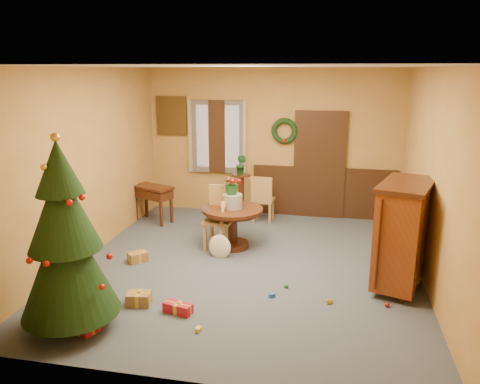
% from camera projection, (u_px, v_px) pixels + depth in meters
% --- Properties ---
extents(room_envelope, '(5.50, 5.50, 5.50)m').
position_uv_depth(room_envelope, '(282.00, 160.00, 9.26)').
color(room_envelope, '#333C4A').
rests_on(room_envelope, ground).
extents(dining_table, '(0.99, 0.99, 0.68)m').
position_uv_depth(dining_table, '(233.00, 220.00, 7.64)').
color(dining_table, black).
rests_on(dining_table, floor).
extents(urn, '(0.32, 0.32, 0.23)m').
position_uv_depth(urn, '(233.00, 201.00, 7.56)').
color(urn, slate).
rests_on(urn, dining_table).
extents(centerpiece_plant, '(0.32, 0.27, 0.35)m').
position_uv_depth(centerpiece_plant, '(233.00, 184.00, 7.48)').
color(centerpiece_plant, '#1E4C23').
rests_on(centerpiece_plant, urn).
extents(chair_near, '(0.47, 0.47, 1.03)m').
position_uv_depth(chair_near, '(220.00, 215.00, 7.65)').
color(chair_near, olive).
rests_on(chair_near, floor).
extents(chair_far, '(0.42, 0.42, 0.92)m').
position_uv_depth(chair_far, '(263.00, 198.00, 8.89)').
color(chair_far, olive).
rests_on(chair_far, floor).
extents(guitar, '(0.45, 0.59, 0.81)m').
position_uv_depth(guitar, '(220.00, 232.00, 7.26)').
color(guitar, '#EDE9C6').
rests_on(guitar, floor).
extents(plant_stand, '(0.36, 0.36, 0.92)m').
position_uv_depth(plant_stand, '(241.00, 192.00, 9.04)').
color(plant_stand, black).
rests_on(plant_stand, floor).
extents(stand_plant, '(0.26, 0.24, 0.38)m').
position_uv_depth(stand_plant, '(241.00, 164.00, 8.91)').
color(stand_plant, '#19471E').
rests_on(stand_plant, plant_stand).
extents(christmas_tree, '(1.08, 1.08, 2.23)m').
position_uv_depth(christmas_tree, '(65.00, 240.00, 5.09)').
color(christmas_tree, '#382111').
rests_on(christmas_tree, floor).
extents(writing_desk, '(0.88, 0.68, 0.71)m').
position_uv_depth(writing_desk, '(153.00, 195.00, 8.95)').
color(writing_desk, black).
rests_on(writing_desk, floor).
extents(sideboard, '(0.93, 1.27, 1.46)m').
position_uv_depth(sideboard, '(403.00, 232.00, 6.17)').
color(sideboard, '#63200B').
rests_on(sideboard, floor).
extents(gift_a, '(0.32, 0.26, 0.16)m').
position_uv_depth(gift_a, '(139.00, 299.00, 5.86)').
color(gift_a, brown).
rests_on(gift_a, floor).
extents(gift_b, '(0.29, 0.29, 0.23)m').
position_uv_depth(gift_b, '(86.00, 323.00, 5.23)').
color(gift_b, '#A31526').
rests_on(gift_b, floor).
extents(gift_c, '(0.33, 0.33, 0.15)m').
position_uv_depth(gift_c, '(138.00, 257.00, 7.16)').
color(gift_c, brown).
rests_on(gift_c, floor).
extents(gift_d, '(0.38, 0.22, 0.13)m').
position_uv_depth(gift_d, '(178.00, 308.00, 5.66)').
color(gift_d, '#A31526').
rests_on(gift_d, floor).
extents(toy_a, '(0.09, 0.09, 0.05)m').
position_uv_depth(toy_a, '(272.00, 295.00, 6.05)').
color(toy_a, '#24539C').
rests_on(toy_a, floor).
extents(toy_b, '(0.06, 0.06, 0.06)m').
position_uv_depth(toy_b, '(286.00, 286.00, 6.31)').
color(toy_b, '#268C34').
rests_on(toy_b, floor).
extents(toy_c, '(0.06, 0.09, 0.05)m').
position_uv_depth(toy_c, '(198.00, 329.00, 5.26)').
color(toy_c, gold).
rests_on(toy_c, floor).
extents(toy_d, '(0.06, 0.06, 0.06)m').
position_uv_depth(toy_d, '(387.00, 305.00, 5.80)').
color(toy_d, '#AF130B').
rests_on(toy_d, floor).
extents(toy_e, '(0.09, 0.08, 0.05)m').
position_uv_depth(toy_e, '(329.00, 302.00, 5.89)').
color(toy_e, gold).
rests_on(toy_e, floor).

